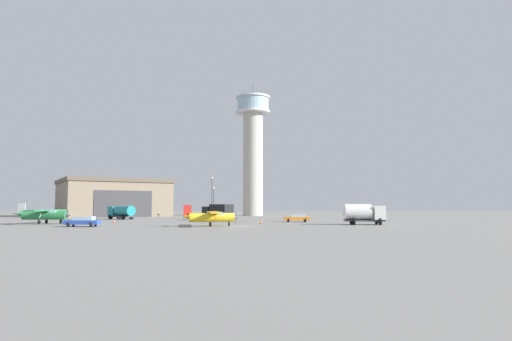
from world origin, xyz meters
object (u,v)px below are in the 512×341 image
at_px(truck_box_black, 218,211).
at_px(light_post_east, 212,194).
at_px(truck_fuel_tanker_teal, 122,211).
at_px(traffic_cone_mid_apron, 67,223).
at_px(airplane_yellow, 211,216).
at_px(traffic_cone_near_left, 261,222).
at_px(traffic_cone_near_right, 114,221).
at_px(control_tower, 253,146).
at_px(airplane_green, 44,214).
at_px(light_post_west, 214,199).
at_px(truck_fuel_tanker_white, 364,213).
at_px(car_orange, 297,218).
at_px(car_blue, 83,221).

height_order(truck_box_black, light_post_east, light_post_east).
distance_m(truck_fuel_tanker_teal, traffic_cone_mid_apron, 29.17).
xyz_separation_m(airplane_yellow, truck_box_black, (0.95, 26.85, 0.37)).
relative_size(traffic_cone_near_left, traffic_cone_near_right, 1.15).
distance_m(control_tower, light_post_east, 30.72).
height_order(airplane_green, light_post_west, light_post_west).
bearing_deg(airplane_green, truck_fuel_tanker_white, -3.10).
bearing_deg(truck_fuel_tanker_teal, truck_box_black, -154.18).
bearing_deg(traffic_cone_mid_apron, truck_box_black, 46.21).
xyz_separation_m(airplane_green, truck_box_black, (26.75, 16.32, 0.24)).
xyz_separation_m(control_tower, traffic_cone_near_left, (-3.28, -58.29, -19.70)).
relative_size(airplane_green, car_orange, 2.41).
height_order(control_tower, light_post_west, control_tower).
xyz_separation_m(airplane_green, traffic_cone_mid_apron, (5.47, -5.88, -1.17)).
bearing_deg(traffic_cone_near_right, traffic_cone_mid_apron, -114.09).
bearing_deg(airplane_green, car_orange, 12.87).
bearing_deg(car_orange, traffic_cone_near_left, 51.92).
xyz_separation_m(truck_fuel_tanker_teal, truck_box_black, (19.89, -6.91, 0.10)).
xyz_separation_m(car_blue, light_post_west, (16.72, 51.54, 3.79)).
height_order(truck_fuel_tanker_white, car_orange, truck_fuel_tanker_white).
distance_m(car_blue, light_post_west, 54.32).
distance_m(control_tower, truck_box_black, 44.51).
relative_size(car_orange, traffic_cone_near_right, 7.20).
bearing_deg(traffic_cone_near_left, truck_box_black, 109.14).
height_order(truck_fuel_tanker_teal, traffic_cone_mid_apron, truck_fuel_tanker_teal).
xyz_separation_m(truck_fuel_tanker_white, truck_fuel_tanker_teal, (-41.20, 30.51, -0.08)).
height_order(light_post_east, traffic_cone_near_right, light_post_east).
xyz_separation_m(control_tower, airplane_green, (-36.61, -55.66, -18.57)).
bearing_deg(light_post_east, airplane_green, -129.20).
bearing_deg(light_post_west, truck_box_black, -87.37).
bearing_deg(light_post_east, truck_fuel_tanker_teal, -157.06).
bearing_deg(truck_box_black, car_orange, -173.88).
height_order(control_tower, traffic_cone_near_left, control_tower).
bearing_deg(car_blue, control_tower, -108.12).
bearing_deg(truck_fuel_tanker_teal, airplane_green, 118.51).
relative_size(truck_fuel_tanker_teal, truck_box_black, 1.03).
distance_m(airplane_green, car_blue, 13.75).
bearing_deg(car_blue, traffic_cone_mid_apron, -48.55).
bearing_deg(traffic_cone_near_right, light_post_east, 60.35).
bearing_deg(control_tower, car_orange, -85.77).
distance_m(traffic_cone_near_left, traffic_cone_near_right, 24.41).
bearing_deg(airplane_green, truck_box_black, 36.89).
bearing_deg(traffic_cone_mid_apron, car_orange, 17.64).
bearing_deg(airplane_green, control_tower, 62.17).
xyz_separation_m(car_orange, traffic_cone_mid_apron, (-34.87, -11.09, -0.43)).
height_order(car_blue, traffic_cone_near_right, car_blue).
bearing_deg(traffic_cone_near_right, control_tower, 62.67).
height_order(car_blue, traffic_cone_near_left, car_blue).
height_order(airplane_green, truck_fuel_tanker_teal, airplane_green).
xyz_separation_m(control_tower, airplane_yellow, (-10.80, -66.19, -18.71)).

